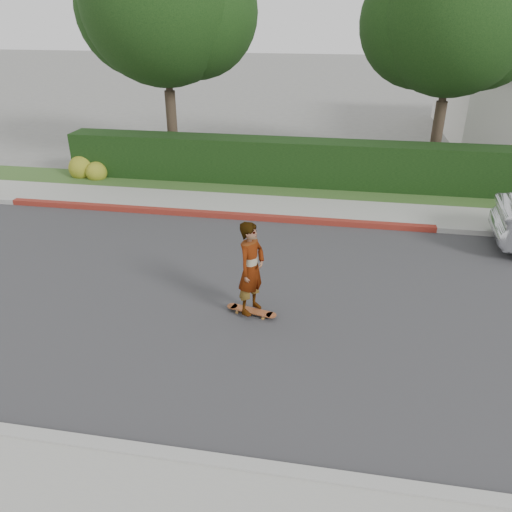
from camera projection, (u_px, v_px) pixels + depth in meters
name	position (u px, v px, depth m)	size (l,w,h in m)	color
ground	(413.00, 313.00, 9.49)	(120.00, 120.00, 0.00)	slate
road	(413.00, 313.00, 9.49)	(60.00, 8.00, 0.01)	#2D2D30
curb_near	(451.00, 497.00, 5.84)	(60.00, 0.20, 0.15)	#9E9E99
curb_far	(397.00, 227.00, 13.07)	(60.00, 0.20, 0.15)	#9E9E99
curb_red_section	(212.00, 214.00, 13.84)	(12.00, 0.21, 0.15)	maroon
sidewalk_far	(394.00, 215.00, 13.87)	(60.00, 1.60, 0.12)	gray
planting_strip	(390.00, 196.00, 15.29)	(60.00, 1.60, 0.10)	#2D4C1E
hedge	(296.00, 163.00, 15.97)	(15.00, 1.00, 1.50)	black
flowering_shrub	(87.00, 169.00, 16.82)	(1.40, 1.00, 0.90)	#2D4C19
tree_left	(165.00, 6.00, 15.96)	(5.99, 5.21, 8.00)	#33261C
tree_center	(454.00, 19.00, 15.18)	(5.66, 4.84, 7.44)	#33261C
skateboard	(251.00, 311.00, 9.42)	(1.02, 0.42, 0.09)	#B17630
skateboarder	(251.00, 268.00, 9.01)	(0.65, 0.43, 1.79)	white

